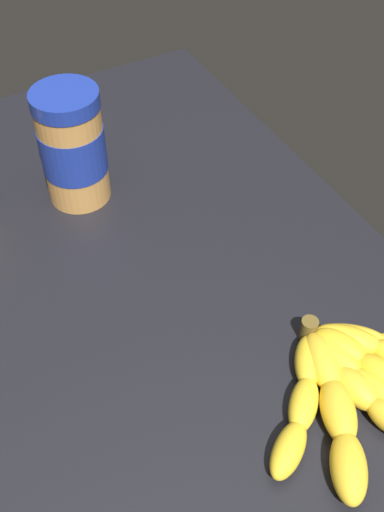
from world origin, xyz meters
The scene contains 3 objects.
ground_plane centered at (0.00, 0.00, -1.61)cm, with size 96.01×58.78×3.21cm, color black.
banana_bunch centered at (-27.98, -11.83, 1.68)cm, with size 21.08×29.26×3.66cm.
peanut_butter_jar centered at (17.64, 3.78, 8.45)cm, with size 9.07×9.07×17.01cm.
Camera 1 is at (-50.22, 21.71, 60.04)cm, focal length 43.38 mm.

